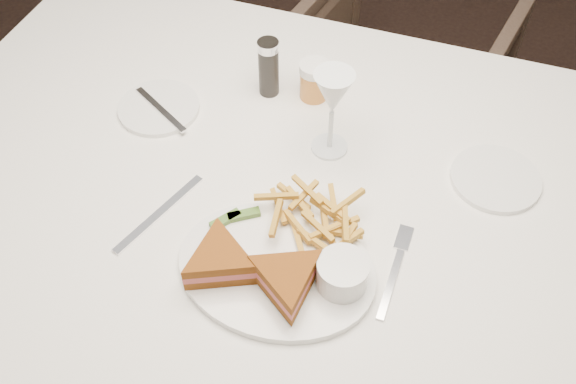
# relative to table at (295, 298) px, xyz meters

# --- Properties ---
(ground) EXTENTS (5.00, 5.00, 0.00)m
(ground) POSITION_rel_table_xyz_m (-0.23, 0.24, -0.38)
(ground) COLOR black
(ground) RESTS_ON ground
(table) EXTENTS (1.52, 1.03, 0.75)m
(table) POSITION_rel_table_xyz_m (0.00, 0.00, 0.00)
(table) COLOR white
(table) RESTS_ON ground
(chair_far) EXTENTS (0.70, 0.67, 0.61)m
(chair_far) POSITION_rel_table_xyz_m (0.05, 0.87, -0.07)
(chair_far) COLOR #45352A
(chair_far) RESTS_ON ground
(table_setting) EXTENTS (0.81, 0.58, 0.18)m
(table_setting) POSITION_rel_table_xyz_m (0.02, -0.07, 0.41)
(table_setting) COLOR white
(table_setting) RESTS_ON table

